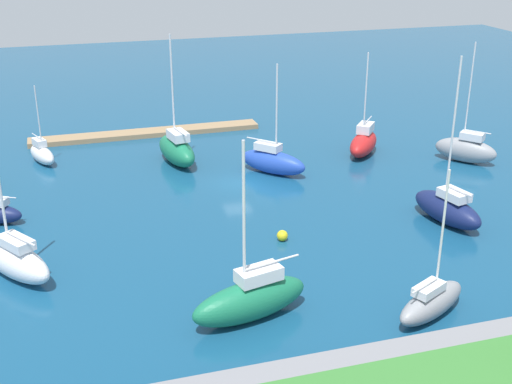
{
  "coord_description": "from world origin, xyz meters",
  "views": [
    {
      "loc": [
        14.66,
        54.69,
        22.33
      ],
      "look_at": [
        0.0,
        5.91,
        1.5
      ],
      "focal_mm": 46.88,
      "sensor_mm": 36.0,
      "label": 1
    }
  ],
  "objects_px": {
    "sailboat_gray_outer_mooring": "(431,302)",
    "sailboat_navy_by_breakwater": "(448,208)",
    "sailboat_green_east_end": "(177,149)",
    "sailboat_blue_near_pier": "(273,161)",
    "sailboat_white_mid_basin": "(14,258)",
    "sailboat_green_lone_south": "(251,299)",
    "sailboat_gray_inner_mooring": "(466,149)",
    "mooring_buoy_yellow": "(282,236)",
    "sailboat_white_center_basin": "(42,153)",
    "pier_dock": "(147,133)",
    "sailboat_red_west_end": "(364,142)"
  },
  "relations": [
    {
      "from": "sailboat_gray_outer_mooring",
      "to": "sailboat_navy_by_breakwater",
      "type": "relative_size",
      "value": 0.71
    },
    {
      "from": "sailboat_green_east_end",
      "to": "sailboat_blue_near_pier",
      "type": "bearing_deg",
      "value": -133.53
    },
    {
      "from": "sailboat_green_east_end",
      "to": "sailboat_blue_near_pier",
      "type": "relative_size",
      "value": 1.2
    },
    {
      "from": "sailboat_white_mid_basin",
      "to": "sailboat_green_lone_south",
      "type": "xyz_separation_m",
      "value": [
        -13.72,
        9.53,
        0.04
      ]
    },
    {
      "from": "sailboat_gray_inner_mooring",
      "to": "mooring_buoy_yellow",
      "type": "distance_m",
      "value": 25.74
    },
    {
      "from": "sailboat_white_center_basin",
      "to": "sailboat_green_east_end",
      "type": "xyz_separation_m",
      "value": [
        -12.72,
        3.97,
        0.49
      ]
    },
    {
      "from": "sailboat_navy_by_breakwater",
      "to": "sailboat_gray_outer_mooring",
      "type": "bearing_deg",
      "value": 132.59
    },
    {
      "from": "sailboat_blue_near_pier",
      "to": "sailboat_white_mid_basin",
      "type": "distance_m",
      "value": 26.53
    },
    {
      "from": "sailboat_blue_near_pier",
      "to": "sailboat_green_lone_south",
      "type": "xyz_separation_m",
      "value": [
        8.97,
        23.29,
        0.13
      ]
    },
    {
      "from": "sailboat_white_center_basin",
      "to": "sailboat_gray_outer_mooring",
      "type": "bearing_deg",
      "value": 11.21
    },
    {
      "from": "sailboat_green_east_end",
      "to": "mooring_buoy_yellow",
      "type": "height_order",
      "value": "sailboat_green_east_end"
    },
    {
      "from": "pier_dock",
      "to": "sailboat_gray_inner_mooring",
      "type": "xyz_separation_m",
      "value": [
        -29.03,
        17.87,
        1.06
      ]
    },
    {
      "from": "pier_dock",
      "to": "sailboat_red_west_end",
      "type": "bearing_deg",
      "value": 147.7
    },
    {
      "from": "sailboat_green_east_end",
      "to": "sailboat_gray_inner_mooring",
      "type": "bearing_deg",
      "value": -115.96
    },
    {
      "from": "sailboat_blue_near_pier",
      "to": "sailboat_red_west_end",
      "type": "relative_size",
      "value": 1.0
    },
    {
      "from": "sailboat_green_east_end",
      "to": "sailboat_white_mid_basin",
      "type": "distance_m",
      "value": 24.04
    },
    {
      "from": "sailboat_blue_near_pier",
      "to": "sailboat_gray_inner_mooring",
      "type": "relative_size",
      "value": 0.89
    },
    {
      "from": "sailboat_gray_outer_mooring",
      "to": "sailboat_white_center_basin",
      "type": "bearing_deg",
      "value": 95.5
    },
    {
      "from": "sailboat_red_west_end",
      "to": "mooring_buoy_yellow",
      "type": "height_order",
      "value": "sailboat_red_west_end"
    },
    {
      "from": "sailboat_red_west_end",
      "to": "mooring_buoy_yellow",
      "type": "relative_size",
      "value": 12.62
    },
    {
      "from": "sailboat_white_center_basin",
      "to": "sailboat_blue_near_pier",
      "type": "distance_m",
      "value": 22.86
    },
    {
      "from": "sailboat_gray_outer_mooring",
      "to": "sailboat_green_east_end",
      "type": "bearing_deg",
      "value": 80.32
    },
    {
      "from": "mooring_buoy_yellow",
      "to": "sailboat_green_lone_south",
      "type": "bearing_deg",
      "value": 61.0
    },
    {
      "from": "sailboat_green_east_end",
      "to": "pier_dock",
      "type": "bearing_deg",
      "value": -1.07
    },
    {
      "from": "pier_dock",
      "to": "sailboat_green_lone_south",
      "type": "distance_m",
      "value": 38.76
    },
    {
      "from": "sailboat_blue_near_pier",
      "to": "sailboat_green_east_end",
      "type": "bearing_deg",
      "value": -164.86
    },
    {
      "from": "sailboat_green_east_end",
      "to": "sailboat_red_west_end",
      "type": "bearing_deg",
      "value": -108.54
    },
    {
      "from": "pier_dock",
      "to": "sailboat_red_west_end",
      "type": "distance_m",
      "value": 24.08
    },
    {
      "from": "sailboat_blue_near_pier",
      "to": "sailboat_green_lone_south",
      "type": "distance_m",
      "value": 24.96
    },
    {
      "from": "sailboat_red_west_end",
      "to": "sailboat_gray_inner_mooring",
      "type": "xyz_separation_m",
      "value": [
        -8.69,
        5.02,
        0.05
      ]
    },
    {
      "from": "sailboat_green_east_end",
      "to": "sailboat_gray_outer_mooring",
      "type": "bearing_deg",
      "value": -173.06
    },
    {
      "from": "sailboat_white_center_basin",
      "to": "sailboat_navy_by_breakwater",
      "type": "relative_size",
      "value": 0.59
    },
    {
      "from": "pier_dock",
      "to": "sailboat_red_west_end",
      "type": "height_order",
      "value": "sailboat_red_west_end"
    },
    {
      "from": "sailboat_white_center_basin",
      "to": "sailboat_blue_near_pier",
      "type": "bearing_deg",
      "value": 44.87
    },
    {
      "from": "sailboat_white_mid_basin",
      "to": "sailboat_blue_near_pier",
      "type": "bearing_deg",
      "value": -92.37
    },
    {
      "from": "pier_dock",
      "to": "sailboat_gray_outer_mooring",
      "type": "bearing_deg",
      "value": 105.13
    },
    {
      "from": "sailboat_gray_outer_mooring",
      "to": "sailboat_white_mid_basin",
      "type": "height_order",
      "value": "sailboat_white_mid_basin"
    },
    {
      "from": "sailboat_white_center_basin",
      "to": "sailboat_green_lone_south",
      "type": "relative_size",
      "value": 0.69
    },
    {
      "from": "sailboat_gray_inner_mooring",
      "to": "mooring_buoy_yellow",
      "type": "height_order",
      "value": "sailboat_gray_inner_mooring"
    },
    {
      "from": "sailboat_white_mid_basin",
      "to": "sailboat_navy_by_breakwater",
      "type": "height_order",
      "value": "sailboat_navy_by_breakwater"
    },
    {
      "from": "sailboat_green_lone_south",
      "to": "sailboat_blue_near_pier",
      "type": "bearing_deg",
      "value": -124.82
    },
    {
      "from": "sailboat_green_east_end",
      "to": "sailboat_red_west_end",
      "type": "distance_m",
      "value": 18.95
    },
    {
      "from": "pier_dock",
      "to": "sailboat_green_east_end",
      "type": "bearing_deg",
      "value": 99.0
    },
    {
      "from": "sailboat_gray_outer_mooring",
      "to": "sailboat_green_lone_south",
      "type": "bearing_deg",
      "value": 137.82
    },
    {
      "from": "pier_dock",
      "to": "sailboat_green_east_end",
      "type": "xyz_separation_m",
      "value": [
        -1.6,
        10.07,
        1.18
      ]
    },
    {
      "from": "sailboat_gray_outer_mooring",
      "to": "mooring_buoy_yellow",
      "type": "distance_m",
      "value": 13.42
    },
    {
      "from": "sailboat_gray_inner_mooring",
      "to": "sailboat_green_lone_south",
      "type": "distance_m",
      "value": 35.13
    },
    {
      "from": "sailboat_gray_outer_mooring",
      "to": "sailboat_green_east_end",
      "type": "relative_size",
      "value": 0.75
    },
    {
      "from": "sailboat_white_center_basin",
      "to": "sailboat_navy_by_breakwater",
      "type": "height_order",
      "value": "sailboat_navy_by_breakwater"
    },
    {
      "from": "sailboat_red_west_end",
      "to": "sailboat_white_mid_basin",
      "type": "height_order",
      "value": "sailboat_white_mid_basin"
    }
  ]
}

